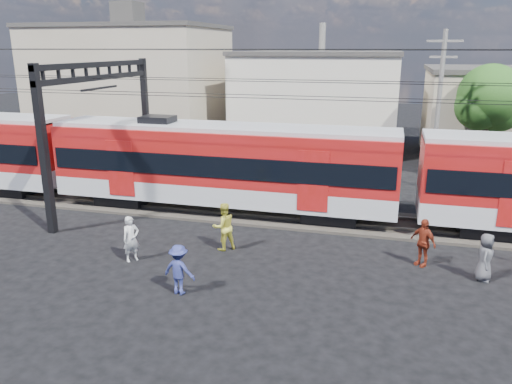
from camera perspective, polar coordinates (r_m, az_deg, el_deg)
ground at (r=15.91m, az=0.33°, el=-12.28°), size 120.00×120.00×0.00m
track_bed at (r=23.08m, az=5.39°, el=-2.90°), size 70.00×3.40×0.12m
rail_near at (r=22.34m, az=5.07°, el=-3.22°), size 70.00×0.12×0.12m
rail_far at (r=23.74m, az=5.71°, el=-2.05°), size 70.00×0.12×0.12m
commuter_train at (r=23.28m, az=-3.34°, el=3.32°), size 50.30×3.08×4.17m
catenary at (r=24.86m, az=-14.65°, el=10.04°), size 70.00×9.30×7.52m
building_west at (r=42.88m, az=-13.93°, el=11.84°), size 14.28×10.20×9.30m
building_midwest at (r=41.09m, az=7.34°, el=10.60°), size 12.24×12.24×7.30m
utility_pole_mid at (r=28.80m, az=20.11°, el=9.16°), size 1.80×0.24×8.50m
tree_near at (r=32.25m, az=25.42°, el=9.48°), size 3.82×3.64×6.72m
pedestrian_a at (r=18.87m, az=-14.08°, el=-5.21°), size 0.70×0.74×1.71m
pedestrian_b at (r=19.30m, az=-3.72°, el=-3.95°), size 1.16×1.14×1.89m
pedestrian_c at (r=16.15m, az=-8.80°, el=-8.76°), size 1.14×0.75×1.65m
pedestrian_d at (r=18.88m, az=18.54°, el=-5.48°), size 1.07×1.00×1.77m
pedestrian_e at (r=18.49m, az=24.72°, el=-6.79°), size 0.70×0.91×1.66m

